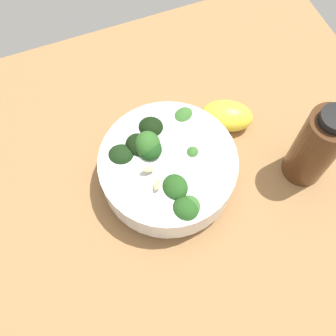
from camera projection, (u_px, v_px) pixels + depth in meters
The scene contains 4 objects.
ground_plane at pixel (200, 185), 63.91cm from camera, with size 71.26×71.26×4.81cm, color #996D42.
bowl_of_broccoli at pixel (167, 167), 57.78cm from camera, with size 20.78×19.98×9.81cm.
lemon_wedge at pixel (227, 116), 64.19cm from camera, with size 8.32×5.33×4.51cm, color yellow.
bottle_short at pixel (316, 147), 56.03cm from camera, with size 6.16×6.16×15.14cm.
Camera 1 is at (21.68, -13.99, 56.36)cm, focal length 42.34 mm.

